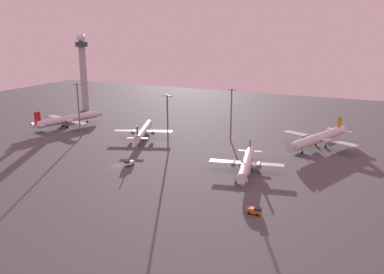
% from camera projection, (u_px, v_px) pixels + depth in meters
% --- Properties ---
extents(ground_plane, '(416.00, 416.00, 0.00)m').
position_uv_depth(ground_plane, '(116.00, 166.00, 161.90)').
color(ground_plane, '#4C4C51').
extents(control_tower, '(8.00, 8.00, 49.89)m').
position_uv_depth(control_tower, '(83.00, 67.00, 266.09)').
color(control_tower, '#A8A8B2').
rests_on(control_tower, ground).
extents(airplane_mid_apron, '(28.42, 36.28, 9.38)m').
position_uv_depth(airplane_mid_apron, '(246.00, 163.00, 154.50)').
color(airplane_mid_apron, silver).
rests_on(airplane_mid_apron, ground).
extents(airplane_taxiway_distant, '(28.37, 35.97, 9.64)m').
position_uv_depth(airplane_taxiway_distant, '(143.00, 131.00, 202.78)').
color(airplane_taxiway_distant, white).
rests_on(airplane_taxiway_distant, ground).
extents(airplane_terminal_side, '(33.67, 42.89, 11.18)m').
position_uv_depth(airplane_terminal_side, '(68.00, 119.00, 224.95)').
color(airplane_terminal_side, silver).
rests_on(airplane_terminal_side, ground).
extents(airplane_near_gate, '(35.64, 45.23, 12.06)m').
position_uv_depth(airplane_near_gate, '(319.00, 138.00, 185.37)').
color(airplane_near_gate, silver).
rests_on(airplane_near_gate, ground).
extents(maintenance_van, '(4.25, 2.22, 2.25)m').
position_uv_depth(maintenance_van, '(255.00, 211.00, 119.92)').
color(maintenance_van, '#D85919').
rests_on(maintenance_van, ground).
extents(cargo_loader, '(3.12, 4.54, 2.25)m').
position_uv_depth(cargo_loader, '(129.00, 163.00, 162.05)').
color(cargo_loader, white).
rests_on(cargo_loader, ground).
extents(apron_light_west, '(4.80, 0.90, 26.38)m').
position_uv_depth(apron_light_west, '(168.00, 121.00, 173.18)').
color(apron_light_west, slate).
rests_on(apron_light_west, ground).
extents(apron_light_east, '(4.80, 0.90, 27.41)m').
position_uv_depth(apron_light_east, '(78.00, 107.00, 199.30)').
color(apron_light_east, slate).
rests_on(apron_light_east, ground).
extents(apron_light_central, '(4.80, 0.90, 25.63)m').
position_uv_depth(apron_light_central, '(231.00, 111.00, 194.90)').
color(apron_light_central, slate).
rests_on(apron_light_central, ground).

